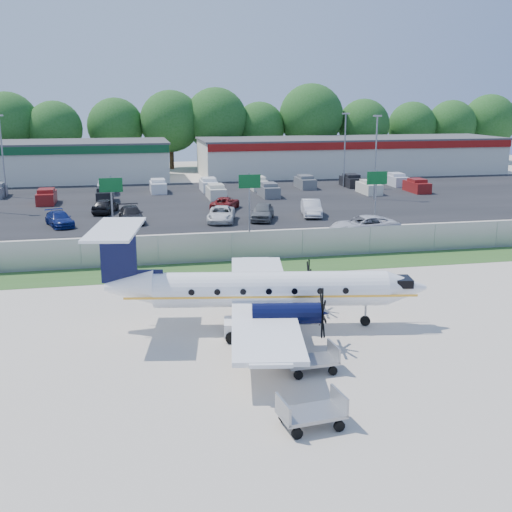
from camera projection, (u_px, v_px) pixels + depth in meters
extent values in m
plane|color=beige|center=(282.00, 332.00, 30.67)|extent=(170.00, 170.00, 0.00)
cube|color=#2D561E|center=(237.00, 268.00, 42.07)|extent=(170.00, 4.00, 0.02)
cube|color=black|center=(221.00, 245.00, 48.72)|extent=(170.00, 8.00, 0.02)
cube|color=black|center=(191.00, 202.00, 68.67)|extent=(170.00, 32.00, 0.02)
cube|color=gray|center=(232.00, 247.00, 43.73)|extent=(120.00, 0.02, 1.90)
cube|color=gray|center=(232.00, 233.00, 43.49)|extent=(120.00, 0.06, 0.06)
cube|color=gray|center=(232.00, 260.00, 43.96)|extent=(120.00, 0.06, 0.06)
cube|color=silver|center=(351.00, 156.00, 94.14)|extent=(44.00, 12.00, 5.00)
cube|color=#474749|center=(352.00, 138.00, 93.51)|extent=(44.40, 12.40, 0.24)
cube|color=maroon|center=(367.00, 146.00, 87.87)|extent=(44.00, 0.20, 1.00)
cylinder|color=gray|center=(112.00, 208.00, 50.33)|extent=(0.14, 0.14, 5.00)
cube|color=#0C5923|center=(111.00, 185.00, 49.75)|extent=(1.80, 0.08, 1.10)
cylinder|color=gray|center=(249.00, 203.00, 52.52)|extent=(0.14, 0.14, 5.00)
cube|color=#0C5923|center=(250.00, 181.00, 51.94)|extent=(1.80, 0.08, 1.10)
cylinder|color=gray|center=(376.00, 199.00, 54.70)|extent=(0.14, 0.14, 5.00)
cube|color=#0C5923|center=(377.00, 178.00, 54.13)|extent=(1.80, 0.08, 1.10)
cylinder|color=gray|center=(376.00, 158.00, 69.67)|extent=(0.18, 0.18, 9.00)
cube|color=gray|center=(377.00, 116.00, 68.59)|extent=(0.90, 0.35, 0.18)
cylinder|color=gray|center=(3.00, 157.00, 71.21)|extent=(0.18, 0.18, 9.00)
cylinder|color=gray|center=(345.00, 151.00, 79.17)|extent=(0.18, 0.18, 9.00)
cube|color=gray|center=(346.00, 114.00, 78.09)|extent=(0.90, 0.35, 0.18)
cylinder|color=white|center=(271.00, 289.00, 30.91)|extent=(11.32, 3.58, 1.70)
cone|color=white|center=(406.00, 288.00, 31.14)|extent=(2.23, 2.01, 1.70)
cone|color=white|center=(130.00, 287.00, 30.63)|extent=(2.58, 2.07, 1.70)
cube|color=black|center=(403.00, 282.00, 31.06)|extent=(0.99, 1.28, 0.40)
cube|color=white|center=(261.00, 299.00, 31.01)|extent=(5.50, 16.03, 0.20)
cylinder|color=black|center=(286.00, 314.00, 28.50)|extent=(3.17, 1.49, 0.99)
cylinder|color=black|center=(278.00, 281.00, 33.54)|extent=(3.17, 1.49, 0.99)
cube|color=black|center=(119.00, 256.00, 30.25)|extent=(1.70, 0.45, 2.60)
cube|color=white|center=(115.00, 229.00, 29.93)|extent=(3.06, 5.84, 0.13)
cylinder|color=gray|center=(365.00, 314.00, 31.40)|extent=(0.11, 0.11, 1.16)
cylinder|color=black|center=(365.00, 321.00, 31.48)|extent=(0.52, 0.24, 0.50)
cylinder|color=black|center=(264.00, 341.00, 28.77)|extent=(0.63, 0.45, 0.57)
cylinder|color=black|center=(259.00, 305.00, 33.81)|extent=(0.63, 0.45, 0.57)
cube|color=white|center=(250.00, 327.00, 29.87)|extent=(2.56, 1.78, 0.66)
cube|color=white|center=(260.00, 316.00, 29.76)|extent=(1.22, 1.38, 0.47)
cube|color=black|center=(269.00, 316.00, 29.77)|extent=(0.34, 1.05, 0.38)
cylinder|color=black|center=(231.00, 338.00, 29.17)|extent=(0.59, 0.30, 0.57)
cylinder|color=black|center=(231.00, 326.00, 30.60)|extent=(0.59, 0.30, 0.57)
cylinder|color=black|center=(269.00, 337.00, 29.24)|extent=(0.59, 0.30, 0.57)
cylinder|color=black|center=(267.00, 326.00, 30.67)|extent=(0.59, 0.30, 0.57)
cube|color=gray|center=(311.00, 413.00, 21.75)|extent=(2.32, 1.57, 0.13)
cube|color=gray|center=(283.00, 409.00, 21.34)|extent=(0.25, 1.31, 0.65)
cube|color=gray|center=(339.00, 400.00, 21.99)|extent=(0.25, 1.31, 0.65)
cylinder|color=black|center=(297.00, 434.00, 21.03)|extent=(0.41, 0.18, 0.39)
cylinder|color=black|center=(284.00, 417.00, 22.13)|extent=(0.41, 0.18, 0.39)
cylinder|color=black|center=(339.00, 426.00, 21.51)|extent=(0.41, 0.18, 0.39)
cylinder|color=black|center=(324.00, 410.00, 22.61)|extent=(0.41, 0.18, 0.39)
cube|color=gray|center=(311.00, 361.00, 26.14)|extent=(2.20, 1.42, 0.13)
cube|color=gray|center=(288.00, 356.00, 25.80)|extent=(0.18, 1.27, 0.63)
cube|color=gray|center=(334.00, 351.00, 26.34)|extent=(0.18, 1.27, 0.63)
cylinder|color=black|center=(298.00, 375.00, 25.47)|extent=(0.39, 0.15, 0.38)
cylinder|color=black|center=(289.00, 364.00, 26.55)|extent=(0.39, 0.15, 0.38)
cylinder|color=black|center=(333.00, 371.00, 25.87)|extent=(0.39, 0.15, 0.38)
cylinder|color=black|center=(322.00, 360.00, 26.95)|extent=(0.39, 0.15, 0.38)
cone|color=orange|center=(386.00, 290.00, 36.42)|extent=(0.38, 0.38, 0.57)
cube|color=orange|center=(386.00, 294.00, 36.49)|extent=(0.40, 0.40, 0.03)
cone|color=orange|center=(166.00, 284.00, 37.76)|extent=(0.33, 0.33, 0.50)
cube|color=orange|center=(166.00, 287.00, 37.81)|extent=(0.35, 0.35, 0.03)
imported|color=silver|center=(364.00, 235.00, 52.24)|extent=(5.87, 3.00, 1.59)
imported|color=navy|center=(60.00, 226.00, 55.84)|extent=(3.07, 4.78, 1.29)
imported|color=black|center=(132.00, 222.00, 57.54)|extent=(2.39, 5.07, 1.43)
imported|color=silver|center=(221.00, 222.00, 57.87)|extent=(3.36, 5.38, 1.39)
imported|color=#595B5E|center=(262.00, 220.00, 58.59)|extent=(3.24, 5.01, 1.59)
imported|color=silver|center=(311.00, 216.00, 60.62)|extent=(2.49, 4.93, 1.55)
imported|color=black|center=(106.00, 213.00, 62.15)|extent=(2.85, 4.61, 1.47)
imported|color=maroon|center=(225.00, 210.00, 64.17)|extent=(3.84, 5.11, 1.29)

